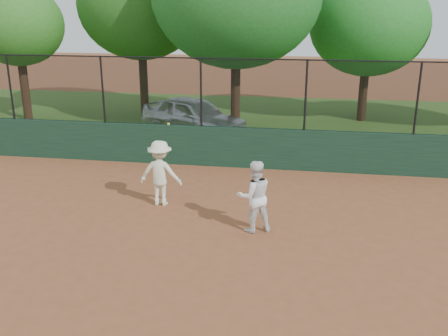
% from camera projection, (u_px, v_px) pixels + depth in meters
% --- Properties ---
extents(ground, '(80.00, 80.00, 0.00)m').
position_uv_depth(ground, '(163.00, 262.00, 9.41)').
color(ground, brown).
rests_on(ground, ground).
extents(back_wall, '(26.00, 0.20, 1.20)m').
position_uv_depth(back_wall, '(218.00, 146.00, 14.85)').
color(back_wall, '#1A3A26').
rests_on(back_wall, ground).
extents(grass_strip, '(36.00, 12.00, 0.01)m').
position_uv_depth(grass_strip, '(243.00, 122.00, 20.66)').
color(grass_strip, '#31581B').
rests_on(grass_strip, ground).
extents(parked_car, '(4.51, 3.56, 1.44)m').
position_uv_depth(parked_car, '(194.00, 117.00, 18.24)').
color(parked_car, silver).
rests_on(parked_car, ground).
extents(player_second, '(0.93, 0.84, 1.56)m').
position_uv_depth(player_second, '(254.00, 196.00, 10.51)').
color(player_second, white).
rests_on(player_second, ground).
extents(player_main, '(1.06, 0.65, 2.09)m').
position_uv_depth(player_main, '(160.00, 173.00, 11.88)').
color(player_main, '#F0F2CD').
rests_on(player_main, ground).
extents(fence_assembly, '(26.00, 0.06, 2.00)m').
position_uv_depth(fence_assembly, '(217.00, 92.00, 14.34)').
color(fence_assembly, black).
rests_on(fence_assembly, back_wall).
extents(tree_0, '(3.75, 3.41, 5.47)m').
position_uv_depth(tree_0, '(17.00, 25.00, 19.87)').
color(tree_0, '#482B19').
rests_on(tree_0, ground).
extents(tree_1, '(5.25, 4.77, 6.89)m').
position_uv_depth(tree_1, '(140.00, 5.00, 20.70)').
color(tree_1, '#3D2A15').
rests_on(tree_1, ground).
extents(tree_3, '(4.69, 4.26, 5.89)m').
position_uv_depth(tree_3, '(369.00, 25.00, 19.71)').
color(tree_3, '#3A2213').
rests_on(tree_3, ground).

